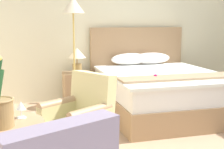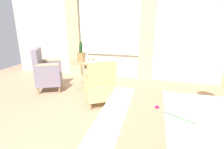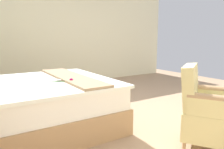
{
  "view_description": "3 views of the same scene",
  "coord_description": "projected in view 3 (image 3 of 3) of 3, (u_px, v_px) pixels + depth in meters",
  "views": [
    {
      "loc": [
        -1.65,
        -2.53,
        1.4
      ],
      "look_at": [
        -0.67,
        1.02,
        0.78
      ],
      "focal_mm": 50.0,
      "sensor_mm": 36.0,
      "label": 1
    },
    {
      "loc": [
        1.78,
        1.27,
        1.57
      ],
      "look_at": [
        -0.45,
        0.71,
        0.86
      ],
      "focal_mm": 28.0,
      "sensor_mm": 36.0,
      "label": 2
    },
    {
      "loc": [
        -2.55,
        2.37,
        1.2
      ],
      "look_at": [
        -0.51,
        1.06,
        0.8
      ],
      "focal_mm": 35.0,
      "sensor_mm": 36.0,
      "label": 3
    }
  ],
  "objects": [
    {
      "name": "bed",
      "position": [
        24.0,
        105.0,
        2.79
      ],
      "size": [
        1.75,
        2.17,
        1.3
      ],
      "color": "#A58058",
      "rests_on": "ground"
    },
    {
      "name": "armchair_by_window",
      "position": [
        206.0,
        112.0,
        2.36
      ],
      "size": [
        0.75,
        0.74,
        0.92
      ],
      "color": "#A58058",
      "rests_on": "ground"
    },
    {
      "name": "ground_plane",
      "position": [
        149.0,
        112.0,
        3.58
      ],
      "size": [
        7.45,
        7.45,
        0.0
      ],
      "primitive_type": "plane",
      "color": "tan"
    },
    {
      "name": "wall_far_side",
      "position": [
        74.0,
        31.0,
        5.87
      ],
      "size": [
        0.12,
        6.04,
        2.77
      ],
      "color": "beige",
      "rests_on": "ground"
    }
  ]
}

